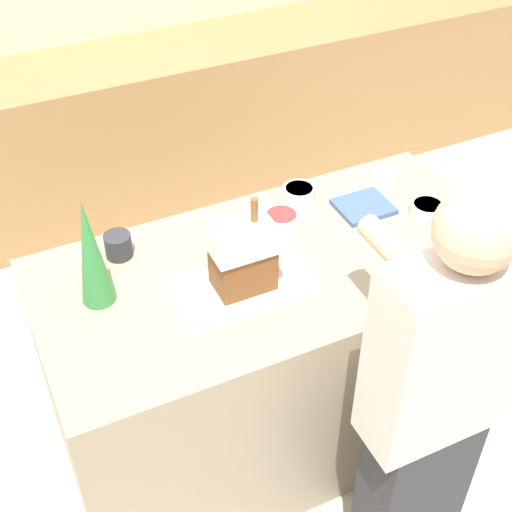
{
  "coord_description": "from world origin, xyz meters",
  "views": [
    {
      "loc": [
        -0.87,
        -1.67,
        2.58
      ],
      "look_at": [
        -0.08,
        0.0,
        1.02
      ],
      "focal_mm": 50.0,
      "sensor_mm": 36.0,
      "label": 1
    }
  ],
  "objects_px": {
    "cookbook": "(363,207)",
    "mug": "(118,245)",
    "candy_bowl_far_left": "(383,175)",
    "decorative_tree": "(91,253)",
    "candy_bowl_near_tray_right": "(281,218)",
    "person": "(430,410)",
    "gingerbread_house": "(243,256)",
    "candy_bowl_center_rear": "(299,193)",
    "baking_tray": "(243,286)",
    "candy_bowl_far_right": "(427,209)"
  },
  "relations": [
    {
      "from": "person",
      "to": "candy_bowl_far_right",
      "type": "bearing_deg",
      "value": 56.28
    },
    {
      "from": "mug",
      "to": "person",
      "type": "distance_m",
      "value": 1.18
    },
    {
      "from": "gingerbread_house",
      "to": "decorative_tree",
      "type": "xyz_separation_m",
      "value": [
        -0.45,
        0.15,
        0.06
      ]
    },
    {
      "from": "baking_tray",
      "to": "decorative_tree",
      "type": "relative_size",
      "value": 1.21
    },
    {
      "from": "candy_bowl_near_tray_right",
      "to": "candy_bowl_center_rear",
      "type": "distance_m",
      "value": 0.17
    },
    {
      "from": "gingerbread_house",
      "to": "decorative_tree",
      "type": "relative_size",
      "value": 0.81
    },
    {
      "from": "candy_bowl_near_tray_right",
      "to": "cookbook",
      "type": "distance_m",
      "value": 0.33
    },
    {
      "from": "candy_bowl_near_tray_right",
      "to": "decorative_tree",
      "type": "bearing_deg",
      "value": -171.78
    },
    {
      "from": "gingerbread_house",
      "to": "candy_bowl_center_rear",
      "type": "bearing_deg",
      "value": 42.08
    },
    {
      "from": "baking_tray",
      "to": "decorative_tree",
      "type": "xyz_separation_m",
      "value": [
        -0.45,
        0.15,
        0.19
      ]
    },
    {
      "from": "candy_bowl_far_left",
      "to": "decorative_tree",
      "type": "bearing_deg",
      "value": -171.12
    },
    {
      "from": "candy_bowl_far_right",
      "to": "candy_bowl_center_rear",
      "type": "bearing_deg",
      "value": 143.47
    },
    {
      "from": "candy_bowl_far_left",
      "to": "cookbook",
      "type": "distance_m",
      "value": 0.22
    },
    {
      "from": "gingerbread_house",
      "to": "cookbook",
      "type": "height_order",
      "value": "gingerbread_house"
    },
    {
      "from": "candy_bowl_center_rear",
      "to": "cookbook",
      "type": "relative_size",
      "value": 0.64
    },
    {
      "from": "candy_bowl_near_tray_right",
      "to": "candy_bowl_far_left",
      "type": "distance_m",
      "value": 0.51
    },
    {
      "from": "baking_tray",
      "to": "decorative_tree",
      "type": "distance_m",
      "value": 0.52
    },
    {
      "from": "candy_bowl_center_rear",
      "to": "candy_bowl_far_right",
      "type": "bearing_deg",
      "value": -36.53
    },
    {
      "from": "baking_tray",
      "to": "candy_bowl_near_tray_right",
      "type": "height_order",
      "value": "candy_bowl_near_tray_right"
    },
    {
      "from": "gingerbread_house",
      "to": "candy_bowl_far_right",
      "type": "relative_size",
      "value": 2.47
    },
    {
      "from": "decorative_tree",
      "to": "candy_bowl_far_left",
      "type": "relative_size",
      "value": 3.65
    },
    {
      "from": "person",
      "to": "baking_tray",
      "type": "bearing_deg",
      "value": 117.27
    },
    {
      "from": "candy_bowl_near_tray_right",
      "to": "person",
      "type": "distance_m",
      "value": 0.9
    },
    {
      "from": "candy_bowl_far_right",
      "to": "decorative_tree",
      "type": "bearing_deg",
      "value": 176.47
    },
    {
      "from": "decorative_tree",
      "to": "cookbook",
      "type": "relative_size",
      "value": 1.96
    },
    {
      "from": "mug",
      "to": "candy_bowl_center_rear",
      "type": "bearing_deg",
      "value": 2.26
    },
    {
      "from": "baking_tray",
      "to": "candy_bowl_far_right",
      "type": "relative_size",
      "value": 3.67
    },
    {
      "from": "gingerbread_house",
      "to": "candy_bowl_center_rear",
      "type": "distance_m",
      "value": 0.55
    },
    {
      "from": "baking_tray",
      "to": "cookbook",
      "type": "distance_m",
      "value": 0.63
    },
    {
      "from": "gingerbread_house",
      "to": "mug",
      "type": "xyz_separation_m",
      "value": [
        -0.33,
        0.33,
        -0.09
      ]
    },
    {
      "from": "cookbook",
      "to": "mug",
      "type": "xyz_separation_m",
      "value": [
        -0.93,
        0.13,
        0.03
      ]
    },
    {
      "from": "cookbook",
      "to": "person",
      "type": "relative_size",
      "value": 0.12
    },
    {
      "from": "decorative_tree",
      "to": "candy_bowl_near_tray_right",
      "type": "distance_m",
      "value": 0.75
    },
    {
      "from": "candy_bowl_far_right",
      "to": "mug",
      "type": "relative_size",
      "value": 1.37
    },
    {
      "from": "candy_bowl_near_tray_right",
      "to": "candy_bowl_center_rear",
      "type": "xyz_separation_m",
      "value": [
        0.13,
        0.11,
        0.01
      ]
    },
    {
      "from": "decorative_tree",
      "to": "mug",
      "type": "xyz_separation_m",
      "value": [
        0.13,
        0.19,
        -0.15
      ]
    },
    {
      "from": "candy_bowl_near_tray_right",
      "to": "cookbook",
      "type": "relative_size",
      "value": 0.69
    },
    {
      "from": "decorative_tree",
      "to": "cookbook",
      "type": "height_order",
      "value": "decorative_tree"
    },
    {
      "from": "baking_tray",
      "to": "person",
      "type": "relative_size",
      "value": 0.29
    },
    {
      "from": "candy_bowl_near_tray_right",
      "to": "candy_bowl_far_left",
      "type": "relative_size",
      "value": 1.28
    },
    {
      "from": "baking_tray",
      "to": "gingerbread_house",
      "type": "relative_size",
      "value": 1.49
    },
    {
      "from": "cookbook",
      "to": "mug",
      "type": "relative_size",
      "value": 2.12
    },
    {
      "from": "baking_tray",
      "to": "gingerbread_house",
      "type": "bearing_deg",
      "value": 24.71
    },
    {
      "from": "gingerbread_house",
      "to": "mug",
      "type": "height_order",
      "value": "gingerbread_house"
    },
    {
      "from": "baking_tray",
      "to": "gingerbread_house",
      "type": "distance_m",
      "value": 0.13
    },
    {
      "from": "baking_tray",
      "to": "candy_bowl_center_rear",
      "type": "height_order",
      "value": "candy_bowl_center_rear"
    },
    {
      "from": "cookbook",
      "to": "mug",
      "type": "height_order",
      "value": "mug"
    },
    {
      "from": "cookbook",
      "to": "candy_bowl_far_right",
      "type": "bearing_deg",
      "value": -33.55
    },
    {
      "from": "decorative_tree",
      "to": "gingerbread_house",
      "type": "bearing_deg",
      "value": -18.18
    },
    {
      "from": "baking_tray",
      "to": "mug",
      "type": "height_order",
      "value": "mug"
    }
  ]
}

